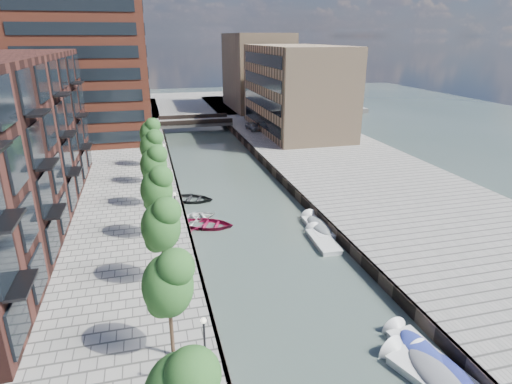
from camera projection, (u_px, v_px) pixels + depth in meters
name	position (u px, v px, depth m)	size (l,w,h in m)	color
water	(228.00, 183.00, 50.69)	(300.00, 300.00, 0.00)	#38473F
quay_right	(352.00, 169.00, 54.29)	(20.00, 140.00, 1.00)	gray
quay_wall_left	(176.00, 183.00, 49.09)	(0.25, 140.00, 1.00)	#332823
quay_wall_right	(277.00, 175.00, 51.96)	(0.25, 140.00, 1.00)	#332823
far_closure	(182.00, 105.00, 105.08)	(80.00, 40.00, 1.00)	gray
apartment_block	(4.00, 148.00, 34.15)	(8.00, 38.00, 14.00)	black
tower	(82.00, 39.00, 63.93)	(18.00, 18.00, 30.00)	brown
tan_block_near	(296.00, 89.00, 71.72)	(12.00, 25.00, 14.00)	tan
tan_block_far	(257.00, 71.00, 95.02)	(12.00, 20.00, 16.00)	tan
bridge	(195.00, 122.00, 79.31)	(13.00, 6.00, 1.30)	gray
tree_1	(168.00, 282.00, 20.50)	(2.50, 2.50, 5.95)	#382619
tree_2	(161.00, 223.00, 26.87)	(2.50, 2.50, 5.95)	#382619
tree_3	(156.00, 188.00, 33.23)	(2.50, 2.50, 5.95)	#382619
tree_4	(154.00, 163.00, 39.60)	(2.50, 2.50, 5.95)	#382619
tree_5	(151.00, 146.00, 45.96)	(2.50, 2.50, 5.95)	#382619
tree_6	(150.00, 132.00, 52.33)	(2.50, 2.50, 5.95)	#382619
lamp_0	(205.00, 349.00, 18.70)	(0.24, 0.24, 4.12)	black
lamp_1	(176.00, 212.00, 33.24)	(0.24, 0.24, 4.12)	black
lamp_2	(164.00, 159.00, 47.79)	(0.24, 0.24, 4.12)	black
sloop_2	(208.00, 227.00, 39.03)	(3.37, 4.73, 0.98)	maroon
sloop_3	(197.00, 219.00, 40.67)	(2.86, 4.01, 0.83)	white
sloop_4	(191.00, 201.00, 45.15)	(3.37, 4.72, 0.98)	black
motorboat_0	(445.00, 372.00, 21.90)	(2.27, 4.67, 1.49)	white
motorboat_1	(429.00, 376.00, 21.63)	(3.61, 5.82, 1.84)	white
motorboat_2	(321.00, 239.00, 36.40)	(1.86, 4.87, 1.60)	silver
motorboat_3	(418.00, 351.00, 23.36)	(2.06, 5.00, 1.63)	white
motorboat_4	(317.00, 225.00, 38.82)	(1.88, 5.11, 1.69)	white
car	(253.00, 126.00, 74.01)	(1.68, 4.16, 1.42)	gray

